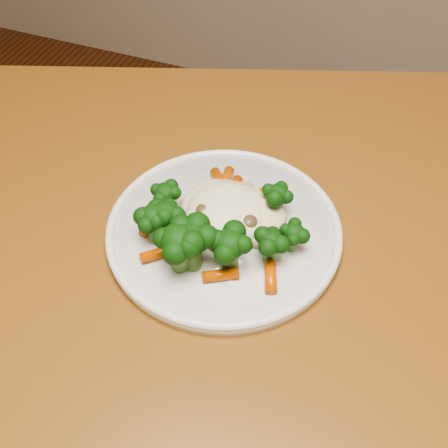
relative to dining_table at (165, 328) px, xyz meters
The scene contains 3 objects.
dining_table is the anchor object (origin of this frame).
plate 0.14m from the dining_table, 61.24° to the left, with size 0.26×0.26×0.01m, color white.
meal 0.15m from the dining_table, 58.33° to the left, with size 0.19×0.18×0.06m.
Camera 1 is at (0.46, -0.25, 1.23)m, focal length 45.00 mm.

